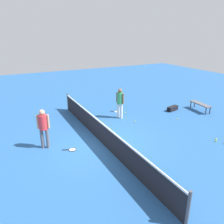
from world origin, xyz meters
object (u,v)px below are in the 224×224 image
object	(u,v)px
tennis_racket_near_player	(116,112)
tennis_ball_stray_right	(216,141)
tennis_racket_far_player	(72,150)
player_far_side	(43,126)
player_near_side	(120,101)
tennis_ball_midcourt	(216,139)
tennis_ball_baseline	(224,143)
courtside_bench	(200,104)
equipment_bag	(172,109)
tennis_ball_stray_left	(125,112)
tennis_ball_near_player	(135,122)
tennis_ball_by_net	(177,119)

from	to	relation	value
tennis_racket_near_player	tennis_ball_stray_right	size ratio (longest dim) A/B	8.21
tennis_racket_near_player	tennis_racket_far_player	distance (m)	5.03
tennis_racket_near_player	player_far_side	bearing A→B (deg)	118.20
player_near_side	tennis_ball_midcourt	size ratio (longest dim) A/B	25.76
tennis_ball_baseline	courtside_bench	world-z (taller)	courtside_bench
tennis_racket_near_player	equipment_bag	size ratio (longest dim) A/B	0.64
player_far_side	tennis_ball_midcourt	xyz separation A→B (m)	(-2.83, -7.01, -0.98)
tennis_racket_near_player	tennis_ball_stray_left	world-z (taller)	tennis_ball_stray_left
tennis_ball_stray_left	tennis_ball_baseline	bearing A→B (deg)	-160.91
player_near_side	tennis_ball_baseline	distance (m)	5.55
tennis_ball_baseline	player_near_side	bearing A→B (deg)	27.66
tennis_ball_near_player	tennis_ball_stray_right	distance (m)	4.06
tennis_ball_baseline	tennis_racket_near_player	bearing A→B (deg)	21.24
courtside_bench	tennis_racket_far_player	bearing A→B (deg)	97.00
tennis_ball_baseline	courtside_bench	bearing A→B (deg)	-34.30
tennis_racket_near_player	tennis_ball_baseline	xyz separation A→B (m)	(-5.80, -2.25, 0.02)
player_far_side	tennis_ball_by_net	bearing A→B (deg)	-91.20
tennis_ball_near_player	player_far_side	bearing A→B (deg)	97.28
courtside_bench	tennis_ball_baseline	bearing A→B (deg)	145.70
equipment_bag	tennis_racket_near_player	bearing A→B (deg)	66.48
tennis_ball_by_net	tennis_ball_stray_right	bearing A→B (deg)	172.89
tennis_racket_near_player	tennis_ball_baseline	distance (m)	6.23
tennis_ball_stray_right	tennis_ball_baseline	bearing A→B (deg)	-152.74
player_near_side	tennis_ball_stray_left	xyz separation A→B (m)	(0.56, -0.67, -0.98)
tennis_ball_near_player	tennis_racket_far_player	bearing A→B (deg)	108.44
tennis_ball_by_net	tennis_ball_midcourt	xyz separation A→B (m)	(-2.68, 0.18, 0.00)
tennis_racket_far_player	tennis_ball_by_net	xyz separation A→B (m)	(0.55, -6.28, 0.02)
tennis_racket_far_player	tennis_ball_baseline	xyz separation A→B (m)	(-2.55, -6.09, 0.02)
player_far_side	tennis_ball_stray_left	world-z (taller)	player_far_side
tennis_ball_by_net	tennis_ball_stray_left	xyz separation A→B (m)	(2.29, 2.05, 0.00)
tennis_ball_stray_right	courtside_bench	xyz separation A→B (m)	(3.29, -2.62, 0.38)
player_near_side	courtside_bench	world-z (taller)	player_near_side
tennis_racket_near_player	equipment_bag	bearing A→B (deg)	-113.52
tennis_racket_far_player	tennis_ball_stray_right	size ratio (longest dim) A/B	9.15
tennis_racket_near_player	equipment_bag	distance (m)	3.51
player_far_side	tennis_ball_stray_left	distance (m)	5.65
player_far_side	equipment_bag	size ratio (longest dim) A/B	2.02
player_near_side	tennis_ball_near_player	world-z (taller)	player_near_side
tennis_ball_near_player	tennis_ball_stray_left	xyz separation A→B (m)	(1.52, -0.25, 0.00)
tennis_ball_midcourt	tennis_ball_baseline	distance (m)	0.43
tennis_ball_midcourt	tennis_ball_baseline	size ratio (longest dim) A/B	1.00
player_far_side	tennis_ball_baseline	distance (m)	7.79
player_near_side	tennis_ball_stray_left	bearing A→B (deg)	-49.81
tennis_ball_midcourt	tennis_ball_stray_left	world-z (taller)	same
tennis_racket_far_player	tennis_ball_baseline	distance (m)	6.61
player_far_side	tennis_ball_near_player	xyz separation A→B (m)	(0.62, -4.88, -0.98)
player_near_side	courtside_bench	size ratio (longest dim) A/B	1.11
player_near_side	player_far_side	world-z (taller)	same
courtside_bench	equipment_bag	size ratio (longest dim) A/B	1.82
tennis_ball_near_player	tennis_ball_stray_right	bearing A→B (deg)	-151.17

